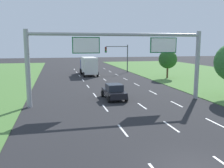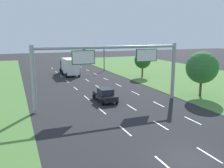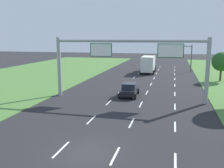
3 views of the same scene
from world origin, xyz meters
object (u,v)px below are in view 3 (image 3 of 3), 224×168
sign_gantry (130,57)px  roadside_tree_far (222,62)px  car_lead_silver (129,90)px  traffic_light_mast (182,53)px  box_truck (148,64)px

sign_gantry → roadside_tree_far: size_ratio=3.64×
car_lead_silver → traffic_light_mast: (6.58, 24.08, 3.07)m
car_lead_silver → sign_gantry: bearing=-81.8°
box_truck → traffic_light_mast: (6.42, 2.75, 2.08)m
roadside_tree_far → car_lead_silver: bearing=-132.3°
traffic_light_mast → roadside_tree_far: traffic_light_mast is taller
box_truck → traffic_light_mast: 7.29m
traffic_light_mast → roadside_tree_far: size_ratio=1.18×
box_truck → sign_gantry: sign_gantry is taller
sign_gantry → box_truck: bearing=90.3°
box_truck → sign_gantry: 23.16m
car_lead_silver → traffic_light_mast: 25.15m
traffic_light_mast → box_truck: bearing=-156.8°
box_truck → car_lead_silver: bearing=-90.5°
box_truck → sign_gantry: bearing=-89.8°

